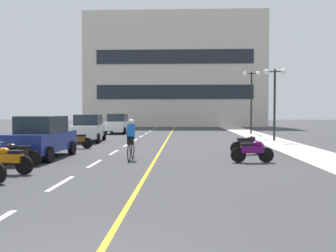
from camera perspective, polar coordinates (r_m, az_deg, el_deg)
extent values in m
plane|color=#38383A|center=(25.38, -0.86, -2.34)|extent=(140.00, 140.00, 0.00)
cube|color=#B7B2A8|center=(29.61, -14.58, -1.65)|extent=(2.40, 72.00, 0.12)
cube|color=#B7B2A8|center=(28.91, 13.89, -1.74)|extent=(2.40, 72.00, 0.12)
cube|color=silver|center=(11.00, -16.02, -8.38)|extent=(0.14, 2.20, 0.01)
cube|color=silver|center=(14.81, -11.11, -5.63)|extent=(0.14, 2.20, 0.01)
cube|color=silver|center=(18.69, -8.24, -3.99)|extent=(0.14, 2.20, 0.01)
cube|color=silver|center=(22.61, -6.37, -2.91)|extent=(0.14, 2.20, 0.01)
cube|color=silver|center=(26.56, -5.06, -2.15)|extent=(0.14, 2.20, 0.01)
cube|color=silver|center=(30.52, -4.08, -1.58)|extent=(0.14, 2.20, 0.01)
cube|color=silver|center=(34.49, -3.34, -1.14)|extent=(0.14, 2.20, 0.01)
cube|color=silver|center=(38.47, -2.74, -0.80)|extent=(0.14, 2.20, 0.01)
cube|color=silver|center=(42.45, -2.26, -0.52)|extent=(0.14, 2.20, 0.01)
cube|color=silver|center=(46.43, -1.86, -0.29)|extent=(0.14, 2.20, 0.01)
cube|color=silver|center=(50.42, -1.52, -0.09)|extent=(0.14, 2.20, 0.01)
cube|color=gold|center=(28.36, -0.02, -1.86)|extent=(0.12, 66.00, 0.01)
cube|color=beige|center=(52.71, 1.08, 8.40)|extent=(24.58, 6.25, 15.42)
cube|color=#1E232D|center=(49.30, 1.00, 5.23)|extent=(20.65, 0.10, 1.85)
cube|color=#1E232D|center=(49.76, 1.00, 10.56)|extent=(20.65, 0.10, 1.85)
cylinder|color=black|center=(25.29, 15.96, 3.09)|extent=(0.14, 0.14, 4.64)
cylinder|color=black|center=(25.42, 16.02, 7.99)|extent=(1.10, 0.08, 0.08)
sphere|color=white|center=(25.30, 14.79, 8.03)|extent=(0.36, 0.36, 0.36)
sphere|color=white|center=(25.55, 17.23, 7.94)|extent=(0.36, 0.36, 0.36)
cylinder|color=black|center=(32.85, 12.61, 3.47)|extent=(0.14, 0.14, 5.30)
cylinder|color=black|center=(33.01, 12.65, 7.82)|extent=(1.10, 0.08, 0.08)
sphere|color=white|center=(32.91, 11.69, 7.84)|extent=(0.36, 0.36, 0.36)
sphere|color=white|center=(33.11, 13.59, 7.79)|extent=(0.36, 0.36, 0.36)
cylinder|color=black|center=(18.71, -19.39, -3.10)|extent=(0.24, 0.65, 0.64)
cylinder|color=black|center=(18.10, -14.44, -3.22)|extent=(0.24, 0.65, 0.64)
cylinder|color=black|center=(16.20, -23.35, -3.97)|extent=(0.24, 0.65, 0.64)
cylinder|color=black|center=(15.49, -17.75, -4.16)|extent=(0.24, 0.65, 0.64)
cube|color=navy|center=(17.07, -18.66, -2.25)|extent=(1.83, 4.25, 0.80)
cube|color=#1E2833|center=(17.03, -18.70, 0.27)|extent=(1.63, 2.25, 0.70)
cylinder|color=black|center=(27.18, -13.29, -1.43)|extent=(0.27, 0.65, 0.64)
cylinder|color=black|center=(26.89, -9.74, -1.44)|extent=(0.27, 0.65, 0.64)
cylinder|color=black|center=(24.45, -14.60, -1.84)|extent=(0.27, 0.65, 0.64)
cylinder|color=black|center=(24.13, -10.66, -1.86)|extent=(0.27, 0.65, 0.64)
cube|color=silver|center=(25.63, -12.06, -0.74)|extent=(2.00, 4.31, 0.80)
cube|color=#1E2833|center=(25.60, -12.07, 0.94)|extent=(1.72, 2.31, 0.70)
cylinder|color=black|center=(36.43, -8.62, -0.49)|extent=(0.22, 0.64, 0.64)
cylinder|color=black|center=(36.14, -5.97, -0.50)|extent=(0.22, 0.64, 0.64)
cylinder|color=black|center=(33.69, -9.53, -0.71)|extent=(0.22, 0.64, 0.64)
cylinder|color=black|center=(33.38, -6.67, -0.72)|extent=(0.22, 0.64, 0.64)
cube|color=silver|center=(34.88, -7.69, 0.06)|extent=(1.70, 4.20, 0.80)
cube|color=#1E2833|center=(34.86, -7.70, 1.29)|extent=(1.56, 2.20, 0.70)
cylinder|color=black|center=(12.79, -21.09, -5.62)|extent=(0.61, 0.21, 0.60)
cube|color=orange|center=(13.08, -23.11, -4.51)|extent=(0.94, 0.44, 0.28)
ellipsoid|color=orange|center=(13.17, -23.83, -3.51)|extent=(0.48, 0.32, 0.22)
cube|color=black|center=(12.91, -22.23, -3.69)|extent=(0.48, 0.32, 0.10)
cylinder|color=black|center=(14.82, -24.15, -4.62)|extent=(0.61, 0.20, 0.60)
cylinder|color=black|center=(14.54, -19.98, -4.68)|extent=(0.61, 0.20, 0.60)
cube|color=black|center=(14.64, -22.10, -3.80)|extent=(0.93, 0.43, 0.28)
ellipsoid|color=black|center=(14.67, -22.87, -2.93)|extent=(0.47, 0.31, 0.22)
cube|color=black|center=(14.56, -21.16, -3.03)|extent=(0.47, 0.31, 0.10)
cylinder|color=silver|center=(14.76, -24.19, -2.30)|extent=(0.13, 0.60, 0.03)
cylinder|color=black|center=(15.26, 14.74, -4.30)|extent=(0.61, 0.14, 0.60)
cylinder|color=black|center=(15.00, 10.69, -4.38)|extent=(0.61, 0.14, 0.60)
cube|color=#590C59|center=(15.10, 12.74, -3.51)|extent=(0.92, 0.34, 0.28)
ellipsoid|color=#590C59|center=(15.13, 13.49, -2.67)|extent=(0.45, 0.27, 0.22)
cube|color=black|center=(15.02, 11.82, -2.77)|extent=(0.45, 0.27, 0.10)
cylinder|color=silver|center=(15.21, 14.77, -2.05)|extent=(0.07, 0.60, 0.03)
cylinder|color=black|center=(18.25, 13.59, -3.24)|extent=(0.60, 0.26, 0.60)
cylinder|color=black|center=(17.79, 10.42, -3.35)|extent=(0.60, 0.26, 0.60)
cube|color=black|center=(17.99, 12.03, -2.60)|extent=(0.94, 0.51, 0.28)
ellipsoid|color=black|center=(18.06, 12.61, -1.88)|extent=(0.49, 0.35, 0.22)
cube|color=black|center=(17.87, 11.31, -1.98)|extent=(0.49, 0.35, 0.10)
cylinder|color=silver|center=(18.21, 13.61, -1.36)|extent=(0.19, 0.59, 0.03)
cylinder|color=black|center=(21.15, -15.09, -2.51)|extent=(0.60, 0.13, 0.60)
cylinder|color=black|center=(20.79, -12.24, -2.57)|extent=(0.60, 0.13, 0.60)
cube|color=brown|center=(20.95, -13.68, -1.94)|extent=(0.91, 0.33, 0.28)
ellipsoid|color=brown|center=(21.00, -14.20, -1.34)|extent=(0.45, 0.26, 0.22)
cube|color=black|center=(20.85, -13.04, -1.40)|extent=(0.45, 0.26, 0.10)
cylinder|color=silver|center=(21.11, -15.10, -0.89)|extent=(0.06, 0.60, 0.03)
torus|color=black|center=(16.22, -5.40, -3.72)|extent=(0.05, 0.72, 0.72)
torus|color=black|center=(15.19, -5.98, -4.12)|extent=(0.05, 0.72, 0.72)
cylinder|color=red|center=(15.65, -5.70, -2.83)|extent=(0.05, 0.95, 0.04)
cube|color=black|center=(15.49, -5.78, -2.07)|extent=(0.10, 0.20, 0.06)
cylinder|color=red|center=(16.08, -5.46, -1.80)|extent=(0.42, 0.03, 0.03)
cube|color=black|center=(15.54, -5.75, -2.31)|extent=(0.24, 0.36, 0.28)
cube|color=blue|center=(15.66, -5.68, -0.81)|extent=(0.33, 0.46, 0.61)
sphere|color=beige|center=(15.78, -5.61, 0.49)|extent=(0.20, 0.20, 0.20)
ellipsoid|color=white|center=(15.78, -5.61, 0.74)|extent=(0.24, 0.26, 0.16)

